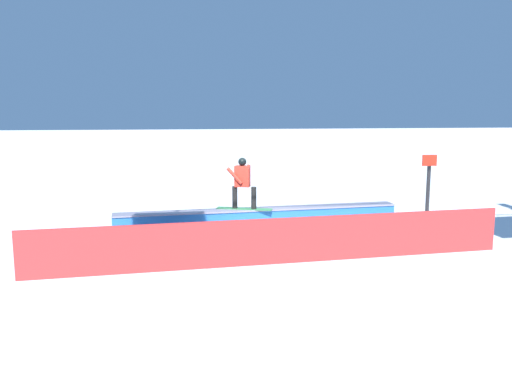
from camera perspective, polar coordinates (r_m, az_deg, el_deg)
The scene contains 5 objects.
ground_plane at distance 15.02m, azimuth 0.34°, elevation -4.06°, with size 120.00×120.00×0.00m, color white.
grind_box at distance 14.95m, azimuth 0.34°, elevation -3.01°, with size 7.87×1.33×0.62m.
snowboarder at distance 14.68m, azimuth -1.40°, elevation 1.11°, with size 1.55×0.74×1.41m.
safety_fence at distance 11.83m, azimuth 2.22°, elevation -5.19°, with size 10.69×0.06×1.02m, color red.
trail_marker at distance 15.39m, azimuth 17.65°, elevation 0.10°, with size 0.40×0.10×2.11m.
Camera 1 is at (1.78, 14.50, 3.47)m, focal length 38.00 mm.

